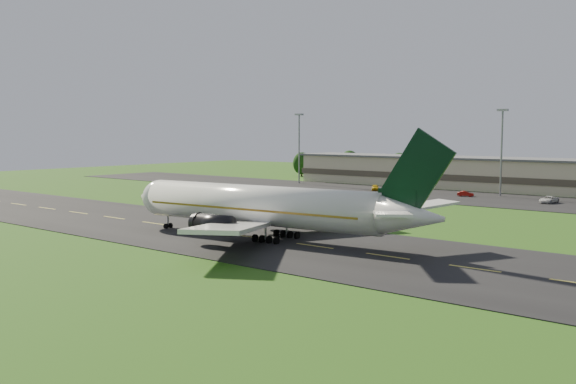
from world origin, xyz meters
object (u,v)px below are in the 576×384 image
Objects in this scene: light_mast_west at (299,140)px; terminal at (530,176)px; service_vehicle_a at (375,188)px; service_vehicle_b at (466,194)px; airliner at (264,206)px; light_mast_centre at (502,142)px; service_vehicle_c at (549,200)px.

terminal is at bearing 14.76° from light_mast_west.
service_vehicle_a reaches higher than service_vehicle_b.
service_vehicle_b is (-7.38, -21.98, -3.28)m from terminal.
terminal is at bearing 81.18° from airliner.
service_vehicle_b is (54.03, -5.79, -12.02)m from light_mast_west.
light_mast_west is 5.47× the size of service_vehicle_b.
light_mast_centre is at bearing 0.00° from light_mast_west.
service_vehicle_c is at bearing -111.76° from service_vehicle_b.
airliner is at bearing -92.19° from light_mast_centre.
light_mast_centre is at bearing 157.49° from service_vehicle_c.
airliner is 74.06m from service_vehicle_c.
light_mast_centre is at bearing -19.36° from service_vehicle_a.
service_vehicle_c is at bearing 70.91° from airliner.
light_mast_west is at bearing 68.06° from service_vehicle_b.
service_vehicle_a is 24.41m from service_vehicle_b.
airliner is at bearing -100.18° from service_vehicle_a.
terminal is at bearing 85.05° from light_mast_centre.
terminal is 38.87m from service_vehicle_a.
light_mast_west is at bearing 180.00° from light_mast_centre.
light_mast_west is (-61.40, -16.18, 8.75)m from terminal.
airliner is 2.52× the size of light_mast_west.
light_mast_west is 32.47m from service_vehicle_a.
airliner is 78.92m from service_vehicle_a.
terminal is 7.13× the size of light_mast_west.
light_mast_west is (-56.94, 79.91, 8.08)m from airliner.
light_mast_west reaches higher than airliner.
terminal is 64.10m from light_mast_west.
service_vehicle_a is (29.62, -5.96, -11.89)m from light_mast_west.
service_vehicle_a is (-30.38, -5.96, -11.89)m from light_mast_centre.
airliner is 80.37m from light_mast_centre.
service_vehicle_c reaches higher than service_vehicle_b.
airliner is 9.75× the size of service_vehicle_c.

